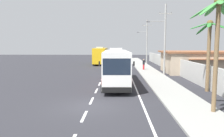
# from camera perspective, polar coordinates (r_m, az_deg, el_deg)

# --- Properties ---
(ground_plane) EXTENTS (160.00, 160.00, 0.00)m
(ground_plane) POSITION_cam_1_polar(r_m,az_deg,el_deg) (15.08, -6.15, -9.94)
(ground_plane) COLOR #28282D
(sidewalk_kerb) EXTENTS (3.20, 90.00, 0.14)m
(sidewalk_kerb) POSITION_cam_1_polar(r_m,az_deg,el_deg) (25.16, 12.62, -3.36)
(sidewalk_kerb) COLOR gray
(sidewalk_kerb) RESTS_ON ground
(lane_markings) EXTENTS (3.90, 71.00, 0.01)m
(lane_markings) POSITION_cam_1_polar(r_m,az_deg,el_deg) (29.25, 2.14, -2.02)
(lane_markings) COLOR white
(lane_markings) RESTS_ON ground
(boundary_wall) EXTENTS (0.24, 60.00, 2.25)m
(boundary_wall) POSITION_cam_1_polar(r_m,az_deg,el_deg) (29.79, 18.40, -0.01)
(boundary_wall) COLOR #B2B2AD
(boundary_wall) RESTS_ON ground
(coach_bus_foreground) EXTENTS (3.00, 11.73, 3.86)m
(coach_bus_foreground) POSITION_cam_1_polar(r_m,az_deg,el_deg) (22.97, 1.07, 0.77)
(coach_bus_foreground) COLOR white
(coach_bus_foreground) RESTS_ON ground
(coach_bus_far_lane) EXTENTS (3.02, 10.70, 3.84)m
(coach_bus_far_lane) POSITION_cam_1_polar(r_m,az_deg,el_deg) (47.97, -3.03, 3.58)
(coach_bus_far_lane) COLOR gold
(coach_bus_far_lane) RESTS_ON ground
(motorcycle_beside_bus) EXTENTS (0.56, 1.96, 1.60)m
(motorcycle_beside_bus) POSITION_cam_1_polar(r_m,az_deg,el_deg) (32.50, 4.32, -0.05)
(motorcycle_beside_bus) COLOR black
(motorcycle_beside_bus) RESTS_ON ground
(pedestrian_near_kerb) EXTENTS (0.36, 0.36, 1.73)m
(pedestrian_near_kerb) POSITION_cam_1_polar(r_m,az_deg,el_deg) (36.20, 8.43, 1.16)
(pedestrian_near_kerb) COLOR red
(pedestrian_near_kerb) RESTS_ON sidewalk_kerb
(utility_pole_mid) EXTENTS (3.49, 0.24, 9.70)m
(utility_pole_mid) POSITION_cam_1_polar(r_m,az_deg,el_deg) (30.26, 13.73, 7.87)
(utility_pole_mid) COLOR #9E9E99
(utility_pole_mid) RESTS_ON ground
(utility_pole_far) EXTENTS (3.31, 0.24, 9.85)m
(utility_pole_far) POSITION_cam_1_polar(r_m,az_deg,el_deg) (49.08, 9.18, 7.34)
(utility_pole_far) COLOR #9E9E99
(utility_pole_far) RESTS_ON ground
(palm_second) EXTENTS (3.35, 3.52, 7.00)m
(palm_second) POSITION_cam_1_polar(r_m,az_deg,el_deg) (14.24, 26.34, 10.09)
(palm_second) COLOR brown
(palm_second) RESTS_ON ground
(palm_third) EXTENTS (3.74, 3.52, 6.40)m
(palm_third) POSITION_cam_1_polar(r_m,az_deg,el_deg) (21.07, 24.47, 6.70)
(palm_third) COLOR brown
(palm_third) RESTS_ON ground
(roadside_building) EXTENTS (16.64, 8.09, 3.30)m
(roadside_building) POSITION_cam_1_polar(r_m,az_deg,el_deg) (36.31, 26.20, 1.59)
(roadside_building) COLOR tan
(roadside_building) RESTS_ON ground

